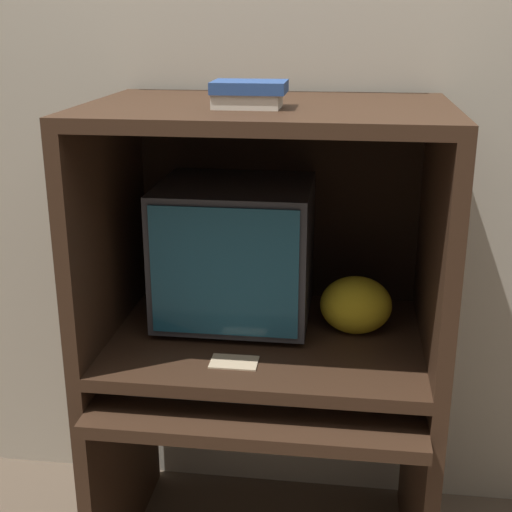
{
  "coord_description": "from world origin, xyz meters",
  "views": [
    {
      "loc": [
        0.21,
        -1.53,
        1.63
      ],
      "look_at": [
        -0.03,
        0.33,
        0.99
      ],
      "focal_mm": 50.0,
      "sensor_mm": 36.0,
      "label": 1
    }
  ],
  "objects_px": {
    "keyboard": "(212,384)",
    "crt_monitor": "(235,251)",
    "snack_bag": "(356,305)",
    "mouse": "(320,390)",
    "book_stack": "(248,94)"
  },
  "relations": [
    {
      "from": "mouse",
      "to": "snack_bag",
      "type": "distance_m",
      "value": 0.28
    },
    {
      "from": "mouse",
      "to": "snack_bag",
      "type": "height_order",
      "value": "snack_bag"
    },
    {
      "from": "crt_monitor",
      "to": "keyboard",
      "type": "relative_size",
      "value": 0.98
    },
    {
      "from": "snack_bag",
      "to": "mouse",
      "type": "bearing_deg",
      "value": -112.82
    },
    {
      "from": "crt_monitor",
      "to": "book_stack",
      "type": "height_order",
      "value": "book_stack"
    },
    {
      "from": "mouse",
      "to": "crt_monitor",
      "type": "bearing_deg",
      "value": 136.6
    },
    {
      "from": "snack_bag",
      "to": "keyboard",
      "type": "bearing_deg",
      "value": -151.84
    },
    {
      "from": "snack_bag",
      "to": "crt_monitor",
      "type": "bearing_deg",
      "value": 172.63
    },
    {
      "from": "mouse",
      "to": "book_stack",
      "type": "relative_size",
      "value": 0.41
    },
    {
      "from": "crt_monitor",
      "to": "keyboard",
      "type": "height_order",
      "value": "crt_monitor"
    },
    {
      "from": "keyboard",
      "to": "crt_monitor",
      "type": "bearing_deg",
      "value": 83.97
    },
    {
      "from": "keyboard",
      "to": "mouse",
      "type": "bearing_deg",
      "value": -0.62
    },
    {
      "from": "crt_monitor",
      "to": "mouse",
      "type": "height_order",
      "value": "crt_monitor"
    },
    {
      "from": "crt_monitor",
      "to": "snack_bag",
      "type": "relative_size",
      "value": 2.14
    },
    {
      "from": "crt_monitor",
      "to": "mouse",
      "type": "xyz_separation_m",
      "value": [
        0.27,
        -0.25,
        -0.3
      ]
    }
  ]
}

